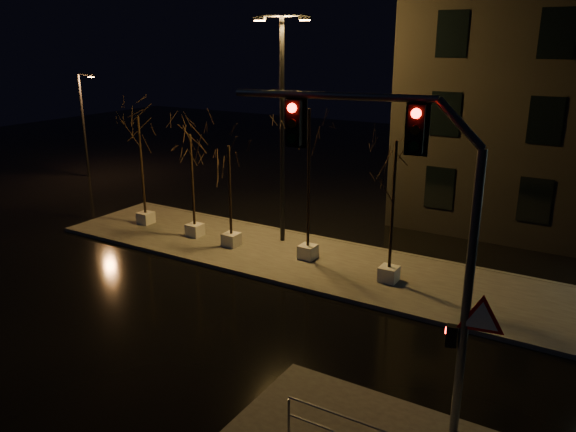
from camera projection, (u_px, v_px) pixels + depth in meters
The scene contains 11 objects.
ground at pixel (202, 318), 18.06m from camera, with size 90.00×90.00×0.00m, color black.
median at pixel (296, 257), 22.94m from camera, with size 22.00×5.00×0.15m, color #46443F.
tree_0 at pixel (140, 141), 25.75m from camera, with size 1.80×1.80×5.27m.
tree_1 at pixel (191, 157), 24.16m from camera, with size 1.80×1.80×4.71m.
tree_2 at pixel (229, 169), 23.00m from camera, with size 1.80×1.80×4.42m.
tree_3 at pixel (309, 144), 21.23m from camera, with size 1.80×1.80×6.14m.
tree_4 at pixel (395, 173), 19.28m from camera, with size 1.80×1.80×5.31m.
traffic_signal_mast at pixel (414, 220), 11.57m from camera, with size 5.98×1.09×7.38m.
streetlight_main at pixel (282, 117), 23.05m from camera, with size 2.32×0.81×9.36m.
streetlight_far at pixel (84, 121), 35.85m from camera, with size 1.29×0.37×6.58m.
guard_rail_a at pixel (339, 429), 11.60m from camera, with size 2.48×0.08×1.07m.
Camera 1 is at (10.75, -12.50, 8.53)m, focal length 35.00 mm.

